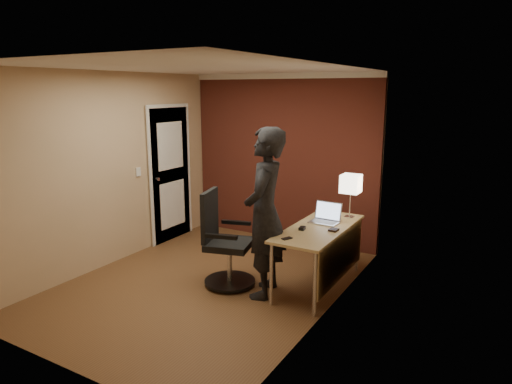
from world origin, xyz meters
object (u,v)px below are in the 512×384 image
phone (287,238)px  wallet (334,230)px  office_chair (224,245)px  person (265,213)px  mouse (302,228)px  desk (325,239)px  desk_lamp (351,184)px  laptop (326,217)px

phone → wallet: size_ratio=1.05×
wallet → office_chair: 1.29m
wallet → phone: bearing=-122.7°
person → mouse: bearing=116.7°
phone → wallet: 0.61m
wallet → desk: bearing=156.8°
desk → person: size_ratio=0.79×
desk_lamp → office_chair: 1.70m
mouse → phone: mouse is taller
laptop → wallet: (0.20, -0.29, -0.05)m
mouse → office_chair: 0.95m
wallet → office_chair: bearing=-159.5°
desk → laptop: 0.32m
phone → desk_lamp: bearing=98.1°
desk_lamp → person: size_ratio=0.28×
laptop → person: (-0.44, -0.71, 0.15)m
mouse → office_chair: office_chair is taller
phone → office_chair: bearing=-161.6°
person → office_chair: bearing=-103.1°
desk → mouse: (-0.20, -0.19, 0.14)m
desk → mouse: bearing=-136.9°
mouse → desk: bearing=34.3°
office_chair → desk: bearing=25.0°
desk_lamp → person: (-0.62, -1.04, -0.20)m
phone → person: 0.39m
person → desk_lamp: bearing=134.0°
wallet → desk_lamp: bearing=92.5°
laptop → office_chair: bearing=-143.2°
phone → person: person is taller
desk → phone: phone is taller
laptop → phone: size_ratio=2.95×
mouse → person: person is taller
phone → person: (-0.32, 0.09, 0.21)m
desk → phone: size_ratio=13.04×
desk → desk_lamp: (0.10, 0.56, 0.55)m
office_chair → person: 0.70m
laptop → office_chair: size_ratio=0.31×
person → desk: bearing=117.2°
phone → office_chair: office_chair is taller
desk_lamp → phone: 1.24m
mouse → office_chair: size_ratio=0.09×
desk_lamp → wallet: bearing=-87.5°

